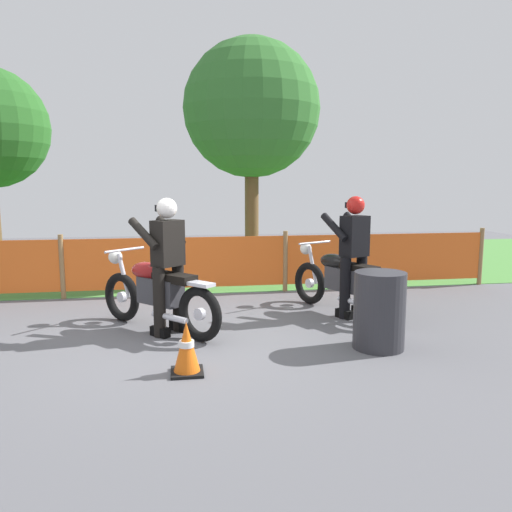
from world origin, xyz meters
TOP-DOWN VIEW (x-y plane):
  - ground at (0.00, 0.00)m, footprint 24.00×24.00m
  - grass_verge at (0.00, 5.78)m, footprint 24.00×6.72m
  - barrier_fence at (-0.00, 2.42)m, footprint 11.12×0.08m
  - tree_near_left at (1.52, 4.19)m, footprint 2.71×2.71m
  - motorcycle_lead at (-0.27, 0.39)m, footprint 1.54×1.62m
  - motorcycle_trailing at (2.32, 0.83)m, footprint 1.06×1.92m
  - rider_lead at (-0.13, 0.24)m, footprint 0.73×0.73m
  - rider_trailing at (2.42, 0.65)m, footprint 0.70×0.71m
  - traffic_cone at (0.07, -1.15)m, footprint 0.32×0.32m
  - spare_drum at (2.24, -0.71)m, footprint 0.58×0.58m

SIDE VIEW (x-z plane):
  - ground at x=0.00m, z-range -0.02..0.00m
  - grass_verge at x=0.00m, z-range 0.00..0.01m
  - traffic_cone at x=0.07m, z-range -0.01..0.52m
  - spare_drum at x=2.24m, z-range 0.00..0.88m
  - motorcycle_trailing at x=2.32m, z-range -0.01..0.97m
  - motorcycle_lead at x=-0.27m, z-range -0.02..0.99m
  - barrier_fence at x=0.00m, z-range 0.02..1.07m
  - rider_lead at x=-0.13m, z-range 0.07..1.76m
  - rider_trailing at x=2.42m, z-range 0.07..1.76m
  - tree_near_left at x=1.52m, z-range 0.96..5.64m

